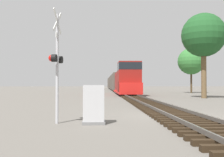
{
  "coord_description": "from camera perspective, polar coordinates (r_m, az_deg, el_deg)",
  "views": [
    {
      "loc": [
        -3.58,
        -12.95,
        1.57
      ],
      "look_at": [
        -2.71,
        10.76,
        2.11
      ],
      "focal_mm": 42.0,
      "sensor_mm": 36.0,
      "label": 1
    }
  ],
  "objects": [
    {
      "name": "crossing_signal_near",
      "position": [
        10.82,
        -11.96,
        3.79
      ],
      "size": [
        0.46,
        1.02,
        4.59
      ],
      "rotation": [
        0.0,
        0.0,
        -1.74
      ],
      "color": "#B7B7BC",
      "rests_on": "ground"
    },
    {
      "name": "rail_track_bed",
      "position": [
        13.51,
        13.39,
        -7.36
      ],
      "size": [
        2.6,
        160.0,
        0.31
      ],
      "color": "black",
      "rests_on": "ground"
    },
    {
      "name": "ground_plane",
      "position": [
        13.52,
        13.4,
        -7.93
      ],
      "size": [
        400.0,
        400.0,
        0.0
      ],
      "primitive_type": "plane",
      "color": "#666059"
    },
    {
      "name": "relay_cabinet",
      "position": [
        10.45,
        -3.97,
        -5.74
      ],
      "size": [
        0.91,
        0.66,
        1.54
      ],
      "color": "slate",
      "rests_on": "ground"
    },
    {
      "name": "freight_train",
      "position": [
        71.15,
        0.77,
        -0.91
      ],
      "size": [
        3.0,
        78.35,
        4.57
      ],
      "color": "maroon",
      "rests_on": "ground"
    },
    {
      "name": "tree_far_right",
      "position": [
        32.0,
        19.29,
        8.8
      ],
      "size": [
        4.98,
        4.98,
        9.69
      ],
      "color": "brown",
      "rests_on": "ground"
    },
    {
      "name": "tree_mid_background",
      "position": [
        50.55,
        16.84,
        3.59
      ],
      "size": [
        4.88,
        4.88,
        8.28
      ],
      "color": "#473521",
      "rests_on": "ground"
    }
  ]
}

